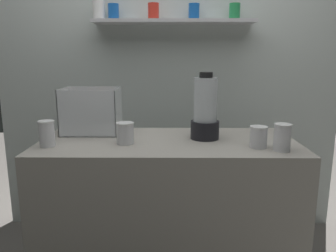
# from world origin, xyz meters

# --- Properties ---
(counter) EXTENTS (1.40, 0.64, 0.90)m
(counter) POSITION_xyz_m (0.00, 0.00, 0.45)
(counter) COLOR #9E998E
(counter) RESTS_ON ground_plane
(back_wall_unit) EXTENTS (2.60, 0.24, 2.50)m
(back_wall_unit) POSITION_xyz_m (-0.00, 0.77, 1.26)
(back_wall_unit) COLOR silver
(back_wall_unit) RESTS_ON ground_plane
(carrot_display_bin) EXTENTS (0.33, 0.24, 0.27)m
(carrot_display_bin) POSITION_xyz_m (-0.46, 0.18, 0.98)
(carrot_display_bin) COLOR white
(carrot_display_bin) RESTS_ON counter
(blender_pitcher) EXTENTS (0.16, 0.16, 0.37)m
(blender_pitcher) POSITION_xyz_m (0.21, 0.04, 1.06)
(blender_pitcher) COLOR black
(blender_pitcher) RESTS_ON counter
(juice_cup_carrot_far_left) EXTENTS (0.08, 0.08, 0.13)m
(juice_cup_carrot_far_left) POSITION_xyz_m (-0.62, -0.13, 0.96)
(juice_cup_carrot_far_left) COLOR white
(juice_cup_carrot_far_left) RESTS_ON counter
(juice_cup_orange_left) EXTENTS (0.09, 0.09, 0.11)m
(juice_cup_orange_left) POSITION_xyz_m (-0.23, -0.07, 0.95)
(juice_cup_orange_left) COLOR white
(juice_cup_orange_left) RESTS_ON counter
(juice_cup_orange_middle) EXTENTS (0.09, 0.09, 0.11)m
(juice_cup_orange_middle) POSITION_xyz_m (0.46, -0.14, 0.95)
(juice_cup_orange_middle) COLOR white
(juice_cup_orange_middle) RESTS_ON counter
(juice_cup_beet_right) EXTENTS (0.08, 0.08, 0.13)m
(juice_cup_beet_right) POSITION_xyz_m (0.56, -0.20, 0.96)
(juice_cup_beet_right) COLOR white
(juice_cup_beet_right) RESTS_ON counter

